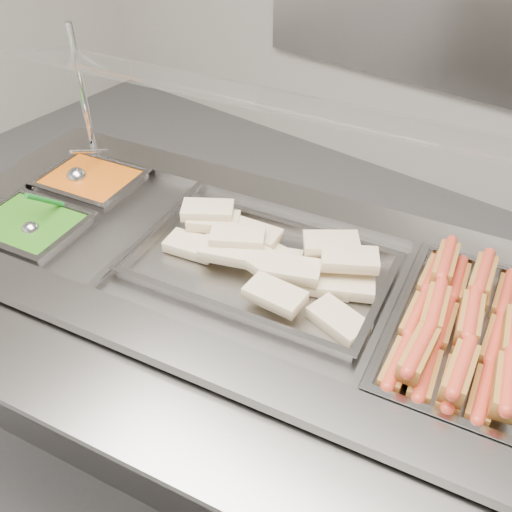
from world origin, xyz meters
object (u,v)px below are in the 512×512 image
Objects in this scene: sneeze_guard at (276,105)px; ladle at (78,176)px; steam_counter at (242,363)px; pan_wraps at (259,271)px; pan_hotdogs at (465,342)px; serving_spoon at (34,225)px.

sneeze_guard is 8.49× the size of ladle.
ladle is at bearing -179.83° from steam_counter.
steam_counter is 2.69× the size of pan_wraps.
pan_hotdogs is at bearing -8.31° from sneeze_guard.
sneeze_guard reaches higher than steam_counter.
pan_hotdogs is 0.81× the size of pan_wraps.
steam_counter is at bearing -169.03° from pan_hotdogs.
pan_hotdogs is (0.64, -0.09, -0.39)m from sneeze_guard.
steam_counter is at bearing -79.03° from sneeze_guard.
ladle reaches higher than steam_counter.
sneeze_guard is at bearing 171.69° from pan_hotdogs.
pan_wraps is at bearing 1.03° from ladle.
serving_spoon is at bearing -138.10° from sneeze_guard.
sneeze_guard is 0.78m from serving_spoon.
ladle reaches higher than pan_hotdogs.
sneeze_guard is at bearing 116.32° from pan_wraps.
ladle is (-1.27, -0.12, 0.05)m from pan_hotdogs.
steam_counter is 0.82m from sneeze_guard.
sneeze_guard reaches higher than serving_spoon.
serving_spoon reaches higher than pan_hotdogs.
ladle is 0.28m from serving_spoon.
pan_hotdogs is 0.55m from pan_wraps.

